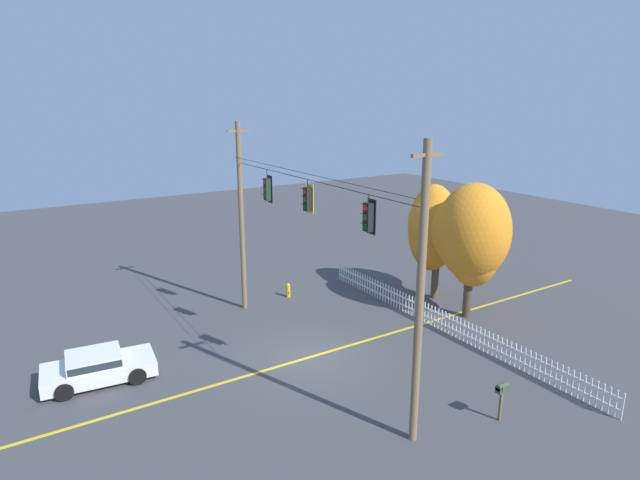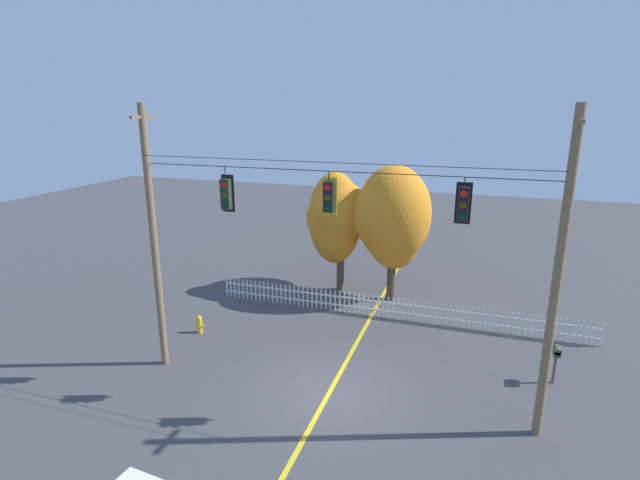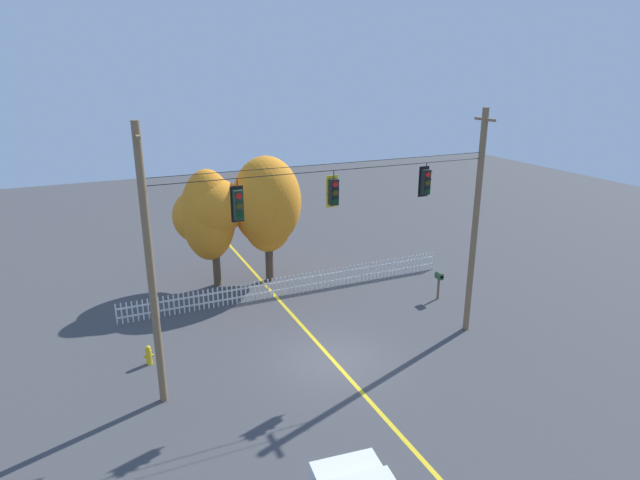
# 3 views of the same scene
# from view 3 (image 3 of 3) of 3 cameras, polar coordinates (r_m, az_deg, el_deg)

# --- Properties ---
(ground) EXTENTS (80.00, 80.00, 0.00)m
(ground) POSITION_cam_3_polar(r_m,az_deg,el_deg) (21.05, 1.38, -12.72)
(ground) COLOR #424244
(lane_centerline_stripe) EXTENTS (0.16, 36.00, 0.01)m
(lane_centerline_stripe) POSITION_cam_3_polar(r_m,az_deg,el_deg) (21.05, 1.38, -12.71)
(lane_centerline_stripe) COLOR gold
(lane_centerline_stripe) RESTS_ON ground
(signal_support_span) EXTENTS (12.92, 1.10, 9.31)m
(signal_support_span) POSITION_cam_3_polar(r_m,az_deg,el_deg) (19.07, 1.49, -0.33)
(signal_support_span) COLOR brown
(signal_support_span) RESTS_ON ground
(traffic_signal_westbound_side) EXTENTS (0.43, 0.38, 1.47)m
(traffic_signal_westbound_side) POSITION_cam_3_polar(r_m,az_deg,el_deg) (17.44, -8.74, 3.75)
(traffic_signal_westbound_side) COLOR black
(traffic_signal_northbound_secondary) EXTENTS (0.43, 0.38, 1.32)m
(traffic_signal_northbound_secondary) POSITION_cam_3_polar(r_m,az_deg,el_deg) (18.57, 1.46, 5.16)
(traffic_signal_northbound_secondary) COLOR black
(traffic_signal_southbound_primary) EXTENTS (0.43, 0.38, 1.31)m
(traffic_signal_southbound_primary) POSITION_cam_3_polar(r_m,az_deg,el_deg) (20.46, 11.20, 6.10)
(traffic_signal_southbound_primary) COLOR black
(white_picket_fence) EXTENTS (16.68, 0.06, 0.99)m
(white_picket_fence) POSITION_cam_3_polar(r_m,az_deg,el_deg) (26.55, -2.81, -4.74)
(white_picket_fence) COLOR silver
(white_picket_fence) RESTS_ON ground
(autumn_maple_near_fence) EXTENTS (3.42, 3.40, 6.10)m
(autumn_maple_near_fence) POSITION_cam_3_polar(r_m,az_deg,el_deg) (27.00, -11.84, 2.82)
(autumn_maple_near_fence) COLOR brown
(autumn_maple_near_fence) RESTS_ON ground
(autumn_maple_mid) EXTENTS (3.56, 3.44, 6.58)m
(autumn_maple_mid) POSITION_cam_3_polar(r_m,az_deg,el_deg) (27.15, -5.80, 3.64)
(autumn_maple_mid) COLOR #473828
(autumn_maple_mid) RESTS_ON ground
(fire_hydrant) EXTENTS (0.38, 0.22, 0.77)m
(fire_hydrant) POSITION_cam_3_polar(r_m,az_deg,el_deg) (21.62, -17.83, -11.62)
(fire_hydrant) COLOR gold
(fire_hydrant) RESTS_ON ground
(roadside_mailbox) EXTENTS (0.25, 0.44, 1.36)m
(roadside_mailbox) POSITION_cam_3_polar(r_m,az_deg,el_deg) (26.34, 12.61, -3.94)
(roadside_mailbox) COLOR brown
(roadside_mailbox) RESTS_ON ground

